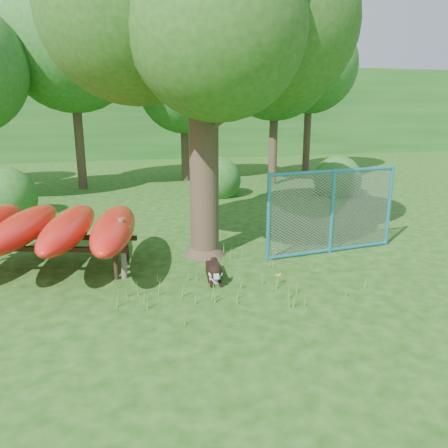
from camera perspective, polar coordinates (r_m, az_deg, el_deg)
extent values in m
plane|color=#17430D|center=(7.82, 0.86, -9.40)|extent=(80.00, 80.00, 0.00)
cylinder|color=#3B2C20|center=(9.47, -2.64, 10.29)|extent=(0.83, 0.83, 4.92)
cone|color=#3B2C20|center=(9.89, -2.49, -2.62)|extent=(1.24, 1.24, 0.49)
sphere|color=#204F16|center=(10.01, 6.43, 24.60)|extent=(3.54, 3.54, 3.54)
sphere|color=#204F16|center=(9.58, -11.75, 26.06)|extent=(3.74, 3.74, 3.74)
sphere|color=#204F16|center=(8.29, -0.85, 23.99)|extent=(3.15, 3.15, 3.15)
cylinder|color=#3B2C20|center=(9.34, 0.98, 14.47)|extent=(1.40, 0.25, 1.05)
cylinder|color=#3B2C20|center=(9.74, -5.46, 16.74)|extent=(0.82, 1.02, 1.01)
cylinder|color=brown|center=(8.63, -13.07, -3.16)|extent=(0.13, 0.13, 1.20)
cylinder|color=brown|center=(8.51, -13.23, -0.49)|extent=(0.33, 0.12, 0.06)
cylinder|color=black|center=(8.71, -13.91, -5.23)|extent=(0.11, 0.11, 0.57)
cylinder|color=black|center=(9.44, -12.59, -3.58)|extent=(0.11, 0.11, 0.57)
cube|color=black|center=(9.14, -23.04, -3.02)|extent=(3.30, 1.10, 0.09)
cube|color=black|center=(9.83, -21.10, -1.61)|extent=(3.30, 1.10, 0.09)
ellipsoid|color=red|center=(9.60, -24.71, -0.38)|extent=(1.45, 3.52, 0.55)
ellipsoid|color=red|center=(9.22, -19.63, -0.46)|extent=(1.34, 3.51, 0.55)
ellipsoid|color=red|center=(8.92, -14.17, -0.53)|extent=(1.22, 3.50, 0.55)
cube|color=black|center=(8.62, -1.43, -6.21)|extent=(0.33, 0.69, 0.23)
cube|color=beige|center=(8.36, -1.23, -6.96)|extent=(0.22, 0.16, 0.21)
sphere|color=black|center=(8.14, -1.11, -6.23)|extent=(0.25, 0.25, 0.25)
cube|color=beige|center=(8.05, -1.03, -6.77)|extent=(0.11, 0.14, 0.09)
sphere|color=beige|center=(8.13, -1.63, -6.55)|extent=(0.11, 0.11, 0.11)
sphere|color=beige|center=(8.14, -0.57, -6.50)|extent=(0.11, 0.11, 0.11)
cone|color=black|center=(8.12, -1.61, -5.28)|extent=(0.11, 0.12, 0.12)
cone|color=black|center=(8.13, -0.68, -5.24)|extent=(0.09, 0.11, 0.12)
cylinder|color=black|center=(8.25, -1.72, -7.72)|extent=(0.10, 0.29, 0.07)
cylinder|color=black|center=(8.26, -0.53, -7.67)|extent=(0.10, 0.29, 0.07)
sphere|color=black|center=(8.93, -1.36, -4.81)|extent=(0.15, 0.15, 0.15)
torus|color=blue|center=(8.23, -1.17, -6.41)|extent=(0.24, 0.10, 0.24)
cylinder|color=teal|center=(9.32, 5.82, 0.80)|extent=(0.09, 0.09, 1.92)
cylinder|color=teal|center=(10.13, 13.94, 1.57)|extent=(0.09, 0.09, 1.92)
cylinder|color=teal|center=(11.11, 20.75, 2.19)|extent=(0.09, 0.09, 1.92)
cylinder|color=teal|center=(9.96, 14.27, 6.71)|extent=(3.19, 0.42, 0.07)
cylinder|color=teal|center=(10.37, 13.63, -3.32)|extent=(3.19, 0.42, 0.07)
plane|color=gray|center=(10.13, 13.94, 1.57)|extent=(3.19, 0.34, 3.20)
cylinder|color=#53872C|center=(8.33, 7.09, -7.24)|extent=(0.02, 0.02, 0.19)
sphere|color=yellow|center=(8.29, 7.11, -6.62)|extent=(0.03, 0.03, 0.03)
sphere|color=yellow|center=(8.31, 7.35, -6.51)|extent=(0.03, 0.03, 0.03)
sphere|color=yellow|center=(8.32, 6.87, -6.62)|extent=(0.03, 0.03, 0.03)
sphere|color=yellow|center=(8.27, 7.27, -6.69)|extent=(0.03, 0.03, 0.03)
sphere|color=yellow|center=(8.27, 7.00, -6.62)|extent=(0.03, 0.03, 0.03)
cylinder|color=#3B2C20|center=(18.90, -18.53, 12.31)|extent=(0.36, 0.36, 5.25)
sphere|color=#1F5B1D|center=(19.04, -19.32, 21.34)|extent=(5.20, 5.20, 5.20)
cylinder|color=#3B2C20|center=(20.20, -5.14, 11.12)|extent=(0.36, 0.36, 3.85)
sphere|color=#1F5B1D|center=(20.18, -5.29, 17.37)|extent=(4.00, 4.00, 4.00)
cylinder|color=#3B2C20|center=(19.18, 6.49, 12.26)|extent=(0.36, 0.36, 4.76)
sphere|color=#1F5B1D|center=(19.26, 6.74, 20.36)|extent=(4.80, 4.80, 4.80)
cylinder|color=#3B2C20|center=(23.12, 10.86, 12.69)|extent=(0.36, 0.36, 4.90)
sphere|color=#1F5B1D|center=(23.20, 11.21, 19.61)|extent=(4.60, 4.60, 4.60)
sphere|color=#1F5B1D|center=(15.03, -26.24, 0.95)|extent=(1.80, 1.80, 1.80)
sphere|color=#1F5B1D|center=(17.39, 14.49, 3.72)|extent=(1.80, 1.80, 1.80)
sphere|color=#1F5B1D|center=(16.66, -0.91, 3.72)|extent=(1.80, 1.80, 1.80)
cube|color=#1F5B1D|center=(34.92, -12.07, 14.16)|extent=(80.00, 12.00, 6.00)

